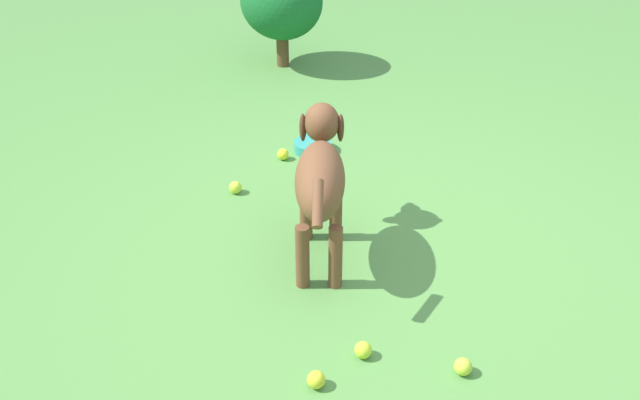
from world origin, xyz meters
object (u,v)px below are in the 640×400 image
(tennis_ball_0, at_px, (235,187))
(water_bowl, at_px, (313,146))
(tennis_ball_4, at_px, (316,380))
(dog, at_px, (320,175))
(tennis_ball_2, at_px, (363,350))
(tennis_ball_1, at_px, (283,154))
(tennis_ball_3, at_px, (463,367))

(tennis_ball_0, xyz_separation_m, water_bowl, (0.16, -0.60, -0.00))
(tennis_ball_0, xyz_separation_m, tennis_ball_4, (-1.34, 0.42, 0.00))
(dog, bearing_deg, tennis_ball_2, -165.06)
(tennis_ball_1, bearing_deg, tennis_ball_0, 113.07)
(dog, height_order, tennis_ball_1, dog)
(tennis_ball_1, distance_m, tennis_ball_3, 1.80)
(dog, distance_m, tennis_ball_2, 0.77)
(dog, bearing_deg, water_bowl, 3.72)
(tennis_ball_0, distance_m, tennis_ball_3, 1.60)
(tennis_ball_2, xyz_separation_m, tennis_ball_4, (-0.02, 0.23, 0.00))
(tennis_ball_0, bearing_deg, tennis_ball_2, 171.60)
(tennis_ball_2, bearing_deg, tennis_ball_1, -21.78)
(dog, relative_size, tennis_ball_2, 11.51)
(tennis_ball_2, xyz_separation_m, tennis_ball_3, (-0.28, -0.24, 0.00))
(tennis_ball_3, xyz_separation_m, tennis_ball_4, (0.25, 0.47, 0.00))
(dog, xyz_separation_m, tennis_ball_1, (0.86, -0.35, -0.37))
(tennis_ball_3, relative_size, tennis_ball_4, 1.00)
(tennis_ball_0, relative_size, tennis_ball_2, 1.00)
(tennis_ball_1, distance_m, tennis_ball_4, 1.72)
(tennis_ball_1, relative_size, tennis_ball_3, 1.00)
(tennis_ball_2, relative_size, tennis_ball_4, 1.00)
(tennis_ball_1, relative_size, tennis_ball_2, 1.00)
(tennis_ball_4, distance_m, water_bowl, 1.82)
(dog, distance_m, tennis_ball_3, 0.98)
(water_bowl, bearing_deg, tennis_ball_1, 86.82)
(tennis_ball_3, height_order, tennis_ball_4, same)
(tennis_ball_3, bearing_deg, tennis_ball_2, 41.49)
(tennis_ball_3, height_order, water_bowl, tennis_ball_3)
(tennis_ball_0, bearing_deg, water_bowl, -75.08)
(tennis_ball_1, height_order, tennis_ball_3, same)
(tennis_ball_0, height_order, tennis_ball_1, same)
(dog, relative_size, tennis_ball_1, 11.51)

